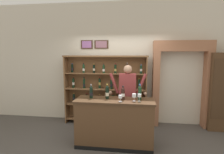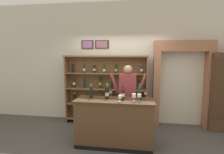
% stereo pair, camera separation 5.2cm
% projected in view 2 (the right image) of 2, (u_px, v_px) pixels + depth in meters
% --- Properties ---
extents(ground_plane, '(14.00, 14.00, 0.02)m').
position_uv_depth(ground_plane, '(113.00, 145.00, 3.90)').
color(ground_plane, '#47423D').
extents(back_wall, '(12.00, 0.19, 3.40)m').
position_uv_depth(back_wall, '(121.00, 63.00, 5.16)').
color(back_wall, beige).
rests_on(back_wall, ground).
extents(wine_shelf, '(2.31, 0.32, 1.92)m').
position_uv_depth(wine_shelf, '(106.00, 88.00, 5.01)').
color(wine_shelf, brown).
rests_on(wine_shelf, ground).
extents(archway_doorway, '(1.50, 0.45, 2.30)m').
position_uv_depth(archway_doorway, '(181.00, 78.00, 4.84)').
color(archway_doorway, '#9E6647').
rests_on(archway_doorway, ground).
extents(tasting_counter, '(1.66, 0.59, 1.01)m').
position_uv_depth(tasting_counter, '(114.00, 123.00, 3.83)').
color(tasting_counter, '#4C331E').
rests_on(tasting_counter, ground).
extents(shopkeeper, '(0.91, 0.22, 1.70)m').
position_uv_depth(shopkeeper, '(128.00, 92.00, 4.28)').
color(shopkeeper, '#2D3347').
rests_on(shopkeeper, ground).
extents(tasting_bottle_prosecco, '(0.07, 0.07, 0.30)m').
position_uv_depth(tasting_bottle_prosecco, '(91.00, 92.00, 3.88)').
color(tasting_bottle_prosecco, black).
rests_on(tasting_bottle_prosecco, tasting_counter).
extents(tasting_bottle_brunello, '(0.08, 0.08, 0.32)m').
position_uv_depth(tasting_bottle_brunello, '(107.00, 92.00, 3.83)').
color(tasting_bottle_brunello, black).
rests_on(tasting_bottle_brunello, tasting_counter).
extents(tasting_bottle_grappa, '(0.08, 0.08, 0.29)m').
position_uv_depth(tasting_bottle_grappa, '(123.00, 93.00, 3.76)').
color(tasting_bottle_grappa, black).
rests_on(tasting_bottle_grappa, tasting_counter).
extents(tasting_bottle_bianco, '(0.07, 0.07, 0.32)m').
position_uv_depth(tasting_bottle_bianco, '(140.00, 93.00, 3.75)').
color(tasting_bottle_bianco, '#19381E').
rests_on(tasting_bottle_bianco, tasting_counter).
extents(wine_glass_center, '(0.07, 0.07, 0.15)m').
position_uv_depth(wine_glass_center, '(139.00, 96.00, 3.59)').
color(wine_glass_center, silver).
rests_on(wine_glass_center, tasting_counter).
extents(wine_glass_right, '(0.08, 0.08, 0.15)m').
position_uv_depth(wine_glass_right, '(134.00, 96.00, 3.62)').
color(wine_glass_right, silver).
rests_on(wine_glass_right, tasting_counter).
extents(wine_glass_spare, '(0.07, 0.07, 0.13)m').
position_uv_depth(wine_glass_spare, '(120.00, 97.00, 3.58)').
color(wine_glass_spare, silver).
rests_on(wine_glass_spare, tasting_counter).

